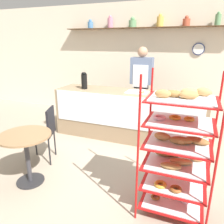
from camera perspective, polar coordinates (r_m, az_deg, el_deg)
The scene contains 9 objects.
ground_plane at distance 3.35m, azimuth -3.00°, elevation -15.42°, with size 14.00×14.00×0.00m, color gray.
back_wall at distance 5.37m, azimuth 8.89°, elevation 12.77°, with size 10.00×0.30×2.70m.
display_counter at distance 4.26m, azimuth 4.20°, elevation -0.84°, with size 2.85×0.69×0.94m.
pastry_rack at distance 2.40m, azimuth 16.73°, elevation -9.41°, with size 0.72×0.54×1.57m.
person_worker at distance 4.61m, azimuth 7.64°, elevation 6.71°, with size 0.44×0.23×1.74m.
cafe_table at distance 3.10m, azimuth -21.53°, elevation -8.48°, with size 0.67×0.67×0.70m.
cafe_chair at distance 3.57m, azimuth -16.94°, elevation -4.27°, with size 0.49×0.49×0.88m.
coffee_carafe at distance 4.39m, azimuth -7.27°, elevation 8.10°, with size 0.12×0.12×0.33m.
donut_tray_counter at distance 4.09m, azimuth 6.99°, elevation 5.35°, with size 0.40×0.29×0.05m.
Camera 1 is at (1.17, -2.54, 1.85)m, focal length 35.00 mm.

